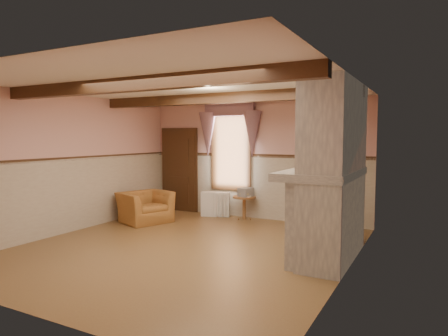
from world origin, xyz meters
The scene contains 26 objects.
floor centered at (0.00, 0.00, 0.00)m, with size 5.50×6.00×0.01m, color brown.
ceiling centered at (0.00, 0.00, 2.80)m, with size 5.50×6.00×0.01m, color silver.
wall_back centered at (0.00, 3.00, 1.40)m, with size 5.50×0.02×2.80m, color #D79D95.
wall_front centered at (0.00, -3.00, 1.40)m, with size 5.50×0.02×2.80m, color #D79D95.
wall_left centered at (-2.75, 0.00, 1.40)m, with size 0.02×6.00×2.80m, color #D79D95.
wall_right centered at (2.75, 0.00, 1.40)m, with size 0.02×6.00×2.80m, color #D79D95.
wainscot centered at (0.00, 0.00, 0.75)m, with size 5.50×6.00×1.50m, color beige, non-canonical shape.
chair_rail centered at (0.00, 0.00, 1.50)m, with size 5.50×6.00×0.08m, color black, non-canonical shape.
firebox centered at (2.00, 0.60, 0.45)m, with size 0.20×0.95×0.90m, color black.
armchair centered at (-1.99, 1.38, 0.35)m, with size 1.07×0.93×0.69m, color #9E662D.
side_table centered at (-0.11, 2.70, 0.28)m, with size 0.55×0.55×0.55m, color brown.
book_stack centered at (-0.08, 2.71, 0.65)m, with size 0.26×0.32×0.20m, color #B7AD8C.
radiator centered at (-0.89, 2.70, 0.30)m, with size 0.70×0.18×0.60m, color white.
bowl centered at (2.24, 0.66, 1.47)m, with size 0.37×0.37×0.09m, color brown.
mantel_clock centered at (2.24, 1.40, 1.52)m, with size 0.14×0.24×0.20m, color black.
oil_lamp centered at (2.24, 1.29, 1.56)m, with size 0.11×0.11×0.28m, color gold.
candle_red centered at (2.24, 0.07, 1.50)m, with size 0.06×0.06×0.16m, color maroon.
jar_yellow centered at (2.24, 0.36, 1.48)m, with size 0.06×0.06×0.12m, color gold.
fireplace centered at (2.42, 0.60, 1.40)m, with size 0.85×2.00×2.80m, color gray.
mantel centered at (2.24, 0.60, 1.36)m, with size 1.05×2.05×0.12m, color gray.
overmantel_mirror centered at (2.06, 0.60, 1.97)m, with size 0.06×1.44×1.04m, color silver.
door centered at (-2.10, 2.94, 1.05)m, with size 1.10×0.10×2.10m, color black.
window centered at (-0.60, 2.97, 1.65)m, with size 1.06×0.08×2.02m, color white.
window_drapes centered at (-0.60, 2.88, 2.25)m, with size 1.30×0.14×1.40m, color gray.
ceiling_beam_front centered at (0.00, -1.20, 2.70)m, with size 5.50×0.18×0.20m, color black.
ceiling_beam_back centered at (0.00, 1.20, 2.70)m, with size 5.50×0.18×0.20m, color black.
Camera 1 is at (3.82, -5.74, 1.94)m, focal length 32.00 mm.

